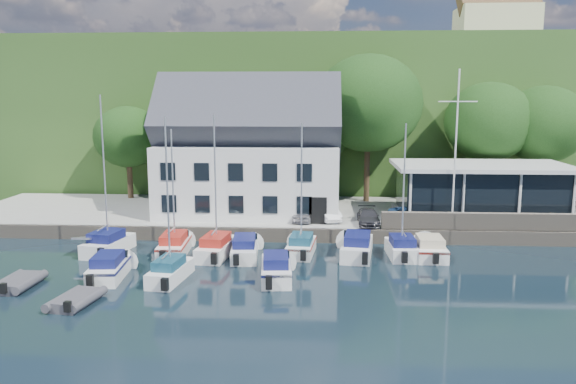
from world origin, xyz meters
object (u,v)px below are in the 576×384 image
Objects in this scene: car_dgrey at (368,217)px; car_silver at (302,213)px; boat_r2_1 at (168,208)px; boat_r2_2 at (276,266)px; flagpole at (456,150)px; dinghy_1 at (76,298)px; boat_r1_6 at (404,191)px; boat_r1_7 at (429,246)px; harbor_building at (249,158)px; club_pavilion at (480,190)px; dinghy_0 at (18,281)px; car_white at (328,212)px; boat_r1_3 at (245,246)px; car_blue at (409,215)px; boat_r1_1 at (173,188)px; boat_r1_2 at (215,188)px; boat_r1_0 at (105,183)px; boat_r1_5 at (357,244)px; boat_r1_4 at (301,191)px; boat_r2_0 at (110,265)px.

car_silver is at bearing 169.81° from car_dgrey.
boat_r2_1 is 1.41× the size of boat_r2_2.
flagpole reaches higher than dinghy_1.
boat_r1_7 is at bearing 0.69° from boat_r1_6.
club_pavilion is at bearing -1.59° from harbor_building.
car_white is at bearing 39.69° from dinghy_0.
boat_r1_3 is (0.84, -9.31, -4.65)m from harbor_building.
club_pavilion is 3.53× the size of car_dgrey.
boat_r1_6 is (4.65, -6.20, 2.73)m from car_white.
flagpole is at bearing -5.42° from car_dgrey.
car_blue is 0.55× the size of boat_r1_3.
car_blue is (5.96, -0.64, 0.00)m from car_white.
car_dgrey is at bearing 17.97° from boat_r1_1.
harbor_building reaches higher than dinghy_1.
boat_r1_2 is at bearing -128.69° from car_silver.
boat_r1_3 is 1.14× the size of boat_r1_7.
car_dgrey is at bearing 52.03° from dinghy_1.
boat_r2_1 is 2.62× the size of dinghy_0.
boat_r1_0 is at bearing 110.68° from dinghy_1.
flagpole is 10.07m from boat_r1_5.
boat_r1_3 is at bearing 113.25° from boat_r2_2.
dinghy_1 is (-19.12, -9.60, -0.34)m from boat_r1_7.
boat_r1_0 is at bearing 152.48° from boat_r2_2.
boat_r1_0 reaches higher than club_pavilion.
club_pavilion is at bearing 36.21° from boat_r1_4.
boat_r1_4 is 1.28× the size of boat_r1_5.
car_dgrey is (9.19, -3.77, -3.81)m from harbor_building.
boat_r2_1 reaches higher than car_blue.
boat_r1_5 is 20.06m from dinghy_0.
car_silver is at bearing 57.02° from boat_r1_3.
car_silver is at bearing 65.80° from boat_r2_1.
boat_r1_0 is 10.41m from dinghy_1.
dinghy_1 is at bearing -136.81° from car_dgrey.
club_pavilion is at bearing 29.67° from dinghy_0.
harbor_building is 4.71× the size of dinghy_1.
boat_r1_2 is at bearing -150.58° from car_white.
car_silver is 6.24m from boat_r1_4.
boat_r1_0 reaches higher than boat_r2_2.
harbor_building is 2.42× the size of boat_r2_0.
boat_r1_2 reaches higher than boat_r1_5.
flagpole is at bearing 26.93° from boat_r1_4.
boat_r2_2 is at bearing -120.72° from car_dgrey.
harbor_building is 1.09× the size of club_pavilion.
harbor_building is at bearing 57.13° from boat_r1_0.
boat_r2_1 is (-7.17, -5.71, -0.02)m from boat_r1_4.
boat_r1_6 is at bearing 7.22° from boat_r1_5.
boat_r1_7 is 0.95× the size of boat_r2_0.
boat_r1_5 is at bearing -140.34° from club_pavilion.
boat_r1_3 is (-11.41, -6.13, -0.90)m from car_blue.
boat_r1_5 is (3.77, -5.87, -0.82)m from car_silver.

